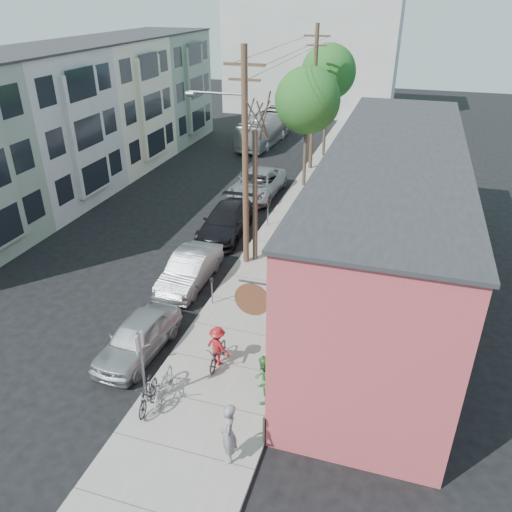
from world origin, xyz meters
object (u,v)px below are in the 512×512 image
(tree_bare, at_px, (255,199))
(car_1, at_px, (190,269))
(patron_green, at_px, (263,380))
(bus, at_px, (266,128))
(parked_bike_a, at_px, (148,394))
(car_0, at_px, (138,337))
(utility_pole_near, at_px, (244,158))
(parked_bike_b, at_px, (164,384))
(parking_meter_near, at_px, (212,287))
(patio_chair_b, at_px, (270,373))
(tree_leafy_far, at_px, (328,72))
(sign_post, at_px, (142,361))
(patron_grey, at_px, (228,433))
(parking_meter_far, at_px, (268,211))
(patio_chair_a, at_px, (291,340))
(tree_leafy_mid, at_px, (308,100))
(car_2, at_px, (226,221))
(car_3, at_px, (257,184))
(cyclist, at_px, (218,346))

(tree_bare, xyz_separation_m, car_1, (-2.21, -2.96, -2.61))
(patron_green, height_order, bus, bus)
(parked_bike_a, relative_size, car_0, 0.39)
(utility_pole_near, distance_m, parked_bike_b, 10.79)
(parking_meter_near, distance_m, patio_chair_b, 5.49)
(tree_leafy_far, relative_size, parked_bike_b, 4.41)
(sign_post, bearing_deg, bus, 99.33)
(parked_bike_a, distance_m, car_0, 3.02)
(patron_grey, bearing_deg, patron_green, 152.42)
(patron_grey, bearing_deg, parking_meter_near, -176.05)
(parking_meter_far, bearing_deg, car_1, -103.11)
(tree_leafy_far, relative_size, car_1, 1.85)
(patio_chair_a, xyz_separation_m, patron_grey, (-0.52, -5.33, 0.55))
(tree_leafy_mid, xyz_separation_m, parked_bike_a, (-0.29, -21.89, -5.18))
(tree_leafy_far, bearing_deg, patio_chair_a, -82.30)
(patio_chair_a, xyz_separation_m, parked_bike_a, (-3.69, -4.17, 0.06))
(car_2, bearing_deg, patron_green, -67.53)
(utility_pole_near, height_order, bus, utility_pole_near)
(tree_leafy_far, height_order, patron_grey, tree_leafy_far)
(tree_leafy_far, distance_m, patio_chair_a, 26.07)
(parking_meter_far, xyz_separation_m, car_0, (-1.45, -12.28, -0.25))
(parked_bike_a, xyz_separation_m, car_1, (-1.92, 7.64, 0.11))
(patio_chair_b, bearing_deg, parking_meter_far, 98.16)
(patron_grey, xyz_separation_m, car_1, (-5.09, 8.80, -0.38))
(bus, bearing_deg, parking_meter_near, -75.24)
(patio_chair_b, xyz_separation_m, parked_bike_b, (-3.16, -1.59, 0.07))
(tree_leafy_mid, xyz_separation_m, car_3, (-2.55, -2.60, -5.02))
(bus, bearing_deg, cyclist, -73.48)
(parking_meter_far, bearing_deg, bus, 106.59)
(cyclist, bearing_deg, parking_meter_far, -62.09)
(utility_pole_near, height_order, tree_leafy_mid, utility_pole_near)
(patron_green, height_order, car_2, patron_green)
(parking_meter_far, bearing_deg, utility_pole_near, -88.22)
(car_0, bearing_deg, parked_bike_b, -40.92)
(tree_leafy_far, height_order, patio_chair_b, tree_leafy_far)
(utility_pole_near, bearing_deg, parking_meter_near, -91.99)
(parked_bike_a, bearing_deg, parking_meter_far, 82.81)
(parking_meter_near, distance_m, cyclist, 3.94)
(parked_bike_a, relative_size, parked_bike_b, 0.86)
(parking_meter_near, distance_m, parked_bike_a, 6.21)
(patio_chair_b, height_order, car_0, car_0)
(patio_chair_a, height_order, car_3, car_3)
(patio_chair_a, bearing_deg, parking_meter_far, 101.20)
(tree_leafy_far, distance_m, car_2, 17.35)
(patio_chair_b, bearing_deg, parked_bike_b, -161.46)
(car_0, distance_m, bus, 29.72)
(parked_bike_a, bearing_deg, tree_leafy_far, 81.23)
(parked_bike_b, height_order, car_0, car_0)
(patio_chair_a, height_order, car_1, car_1)
(utility_pole_near, relative_size, tree_bare, 1.56)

